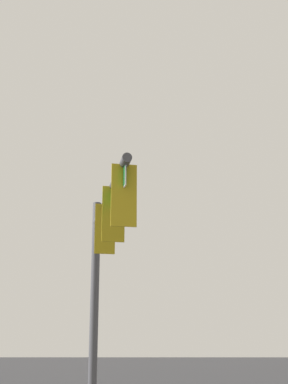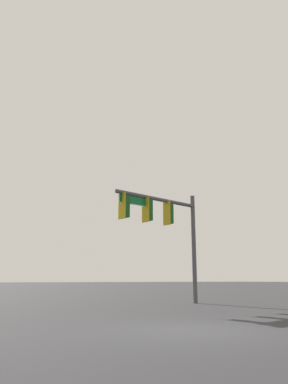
% 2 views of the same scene
% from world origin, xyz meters
% --- Properties ---
extents(ground_plane, '(400.00, 400.00, 0.00)m').
position_xyz_m(ground_plane, '(0.00, 0.00, 0.00)').
color(ground_plane, '#2D2D30').
extents(signal_pole_near, '(5.66, 1.45, 6.03)m').
position_xyz_m(signal_pole_near, '(-4.82, -8.49, 4.34)').
color(signal_pole_near, '#47474C').
rests_on(signal_pole_near, ground_plane).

